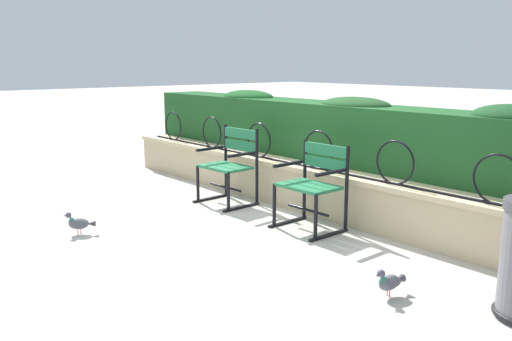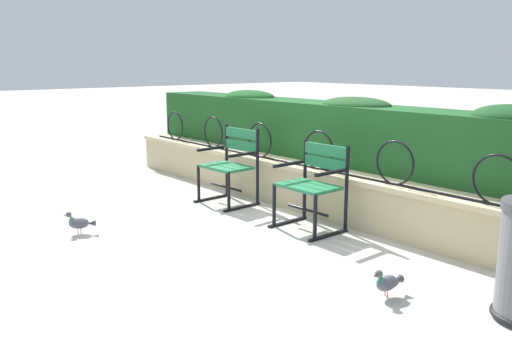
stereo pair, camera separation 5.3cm
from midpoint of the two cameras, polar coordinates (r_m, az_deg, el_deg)
The scene contains 8 objects.
ground_plane at distance 5.44m, azimuth -0.88°, elevation -5.88°, with size 60.00×60.00×0.00m, color #BCB7AD.
stone_wall at distance 5.97m, azimuth 5.98°, elevation -1.83°, with size 6.84×0.41×0.50m.
iron_arch_fence at distance 6.00m, azimuth 3.91°, elevation 2.45°, with size 6.31×0.02×0.42m.
hedge_row at distance 6.21m, azimuth 9.36°, elevation 4.28°, with size 6.70×0.63×0.77m.
park_chair_left at distance 6.20m, azimuth -2.45°, elevation 0.77°, with size 0.62×0.54×0.89m.
park_chair_right at distance 5.26m, azimuth 6.48°, elevation -1.35°, with size 0.61×0.52×0.85m.
pigeon_near_chairs at distance 5.41m, azimuth -18.13°, elevation -5.32°, with size 0.20×0.26×0.22m.
pigeon_far_side at distance 3.93m, azimuth 14.27°, elevation -11.50°, with size 0.11×0.29×0.22m.
Camera 2 is at (4.05, -3.24, 1.62)m, focal length 37.33 mm.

